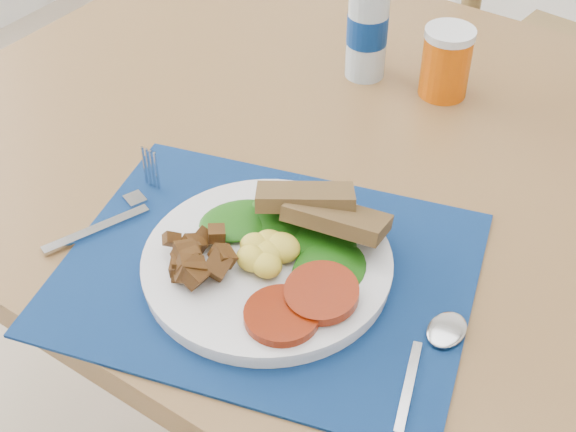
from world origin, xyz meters
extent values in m
cube|color=brown|center=(0.00, 0.20, 0.73)|extent=(1.40, 0.90, 0.04)
cylinder|color=brown|center=(-0.64, 0.59, 0.35)|extent=(0.06, 0.06, 0.71)
cylinder|color=brown|center=(-0.19, 1.21, 0.22)|extent=(0.04, 0.04, 0.44)
cylinder|color=brown|center=(-0.23, 0.84, 0.22)|extent=(0.04, 0.04, 0.44)
cube|color=black|center=(-0.08, -0.05, 0.75)|extent=(0.52, 0.45, 0.00)
cylinder|color=silver|center=(-0.08, -0.05, 0.76)|extent=(0.27, 0.27, 0.02)
ellipsoid|color=yellow|center=(-0.07, -0.06, 0.79)|extent=(0.06, 0.06, 0.03)
cylinder|color=#8E1E05|center=(-0.01, -0.09, 0.78)|extent=(0.08, 0.08, 0.01)
ellipsoid|color=#0E3C07|center=(-0.07, -0.02, 0.78)|extent=(0.14, 0.09, 0.01)
cube|color=brown|center=(-0.06, 0.02, 0.80)|extent=(0.13, 0.11, 0.04)
cube|color=#B2B5BA|center=(-0.28, -0.11, 0.76)|extent=(0.06, 0.13, 0.00)
cube|color=#B2B5BA|center=(-0.28, -0.03, 0.76)|extent=(0.05, 0.07, 0.00)
cube|color=#B2B5BA|center=(0.12, -0.11, 0.76)|extent=(0.04, 0.11, 0.00)
ellipsoid|color=#B2B5BA|center=(0.12, -0.02, 0.76)|extent=(0.04, 0.05, 0.00)
cylinder|color=#ADBFCC|center=(-0.20, 0.36, 0.82)|extent=(0.06, 0.06, 0.15)
cylinder|color=navy|center=(-0.20, 0.36, 0.82)|extent=(0.06, 0.06, 0.04)
cylinder|color=#D15205|center=(-0.08, 0.38, 0.80)|extent=(0.07, 0.07, 0.09)
camera|label=1|loc=(0.29, -0.55, 1.38)|focal=50.00mm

